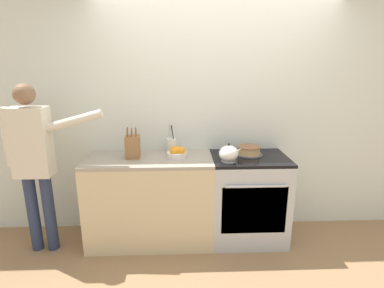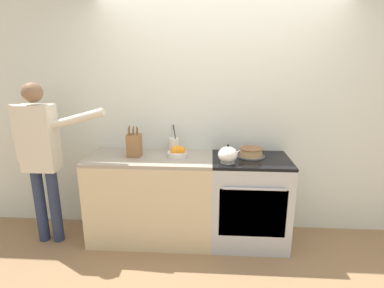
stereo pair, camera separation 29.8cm
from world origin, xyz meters
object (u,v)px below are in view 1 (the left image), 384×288
at_px(layer_cake, 249,151).
at_px(fruit_bowl, 177,152).
at_px(tea_kettle, 229,154).
at_px(utensil_crock, 172,145).
at_px(stove_range, 248,198).
at_px(knife_block, 133,147).
at_px(person_baker, 34,155).

xyz_separation_m(layer_cake, fruit_bowl, (-0.76, -0.05, 0.01)).
bearing_deg(tea_kettle, utensil_crock, 149.63).
height_order(stove_range, tea_kettle, tea_kettle).
height_order(stove_range, utensil_crock, utensil_crock).
bearing_deg(fruit_bowl, layer_cake, 3.79).
bearing_deg(utensil_crock, tea_kettle, -30.37).
bearing_deg(knife_block, tea_kettle, -8.98).
xyz_separation_m(stove_range, utensil_crock, (-0.81, 0.19, 0.55)).
relative_size(stove_range, fruit_bowl, 4.65).
xyz_separation_m(stove_range, fruit_bowl, (-0.75, 0.02, 0.51)).
height_order(knife_block, utensil_crock, knife_block).
relative_size(utensil_crock, fruit_bowl, 1.55).
bearing_deg(fruit_bowl, utensil_crock, 107.88).
xyz_separation_m(knife_block, person_baker, (-0.91, -0.14, -0.04)).
bearing_deg(knife_block, fruit_bowl, 1.40).
height_order(utensil_crock, fruit_bowl, utensil_crock).
bearing_deg(layer_cake, tea_kettle, -139.41).
bearing_deg(person_baker, stove_range, -8.26).
height_order(layer_cake, fruit_bowl, fruit_bowl).
bearing_deg(knife_block, utensil_crock, 24.88).
height_order(layer_cake, knife_block, knife_block).
height_order(stove_range, person_baker, person_baker).
xyz_separation_m(tea_kettle, knife_block, (-0.95, 0.15, 0.04)).
distance_m(utensil_crock, fruit_bowl, 0.18).
bearing_deg(person_baker, utensil_crock, 2.11).
height_order(knife_block, person_baker, person_baker).
height_order(tea_kettle, utensil_crock, utensil_crock).
distance_m(stove_range, tea_kettle, 0.61).
distance_m(stove_range, person_baker, 2.18).
distance_m(layer_cake, knife_block, 1.20).
xyz_separation_m(stove_range, tea_kettle, (-0.24, -0.14, 0.54)).
bearing_deg(stove_range, person_baker, -176.38).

